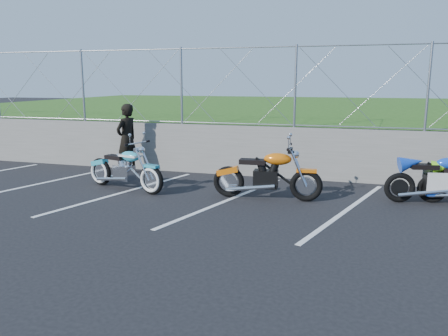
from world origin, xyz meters
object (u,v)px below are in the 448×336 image
(sportbike_blue, at_px, (439,181))
(person_standing, at_px, (127,139))
(naked_orange, at_px, (268,176))
(cruiser_turquoise, at_px, (126,170))

(sportbike_blue, bearing_deg, person_standing, 162.72)
(sportbike_blue, height_order, person_standing, person_standing)
(naked_orange, height_order, person_standing, person_standing)
(naked_orange, xyz_separation_m, sportbike_blue, (3.36, 0.67, -0.02))
(naked_orange, bearing_deg, sportbike_blue, 7.60)
(cruiser_turquoise, distance_m, naked_orange, 3.25)
(person_standing, bearing_deg, sportbike_blue, 99.02)
(cruiser_turquoise, relative_size, sportbike_blue, 1.06)
(naked_orange, bearing_deg, cruiser_turquoise, 178.39)
(cruiser_turquoise, distance_m, person_standing, 1.93)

